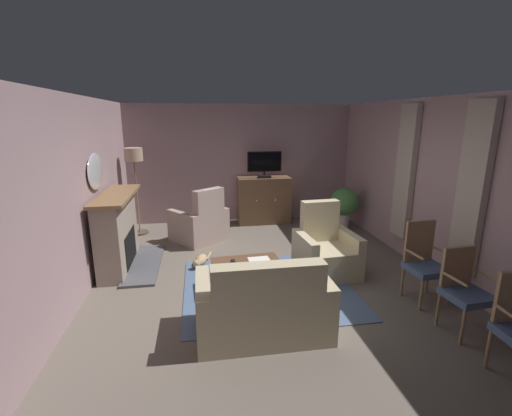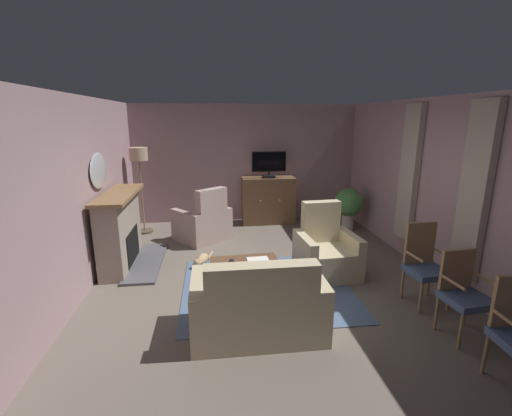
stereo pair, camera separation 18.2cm
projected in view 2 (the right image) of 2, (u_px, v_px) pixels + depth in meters
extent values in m
cube|color=#665B51|center=(269.00, 285.00, 5.13)|extent=(5.64, 7.31, 0.04)
cube|color=gray|center=(246.00, 164.00, 8.07)|extent=(5.64, 0.10, 2.64)
cube|color=gray|center=(71.00, 200.00, 4.49)|extent=(0.10, 7.31, 2.64)
cube|color=#A6858B|center=(444.00, 190.00, 5.11)|extent=(0.10, 7.31, 2.64)
cube|color=#B2A393|center=(475.00, 191.00, 4.37)|extent=(0.10, 0.44, 2.22)
cube|color=#B2A393|center=(409.00, 173.00, 5.81)|extent=(0.10, 0.44, 2.22)
cube|color=slate|center=(267.00, 288.00, 4.99)|extent=(2.34, 2.16, 0.01)
cube|color=#4C4C51|center=(147.00, 262.00, 5.83)|extent=(0.50, 1.64, 0.04)
cube|color=gray|center=(120.00, 231.00, 5.65)|extent=(0.36, 1.44, 1.15)
cube|color=black|center=(130.00, 246.00, 5.73)|extent=(0.10, 0.81, 0.52)
cube|color=olive|center=(119.00, 194.00, 5.51)|extent=(0.48, 1.60, 0.05)
ellipsoid|color=#B2B7BF|center=(99.00, 171.00, 5.38)|extent=(0.06, 0.79, 0.55)
cube|color=#4A3523|center=(268.00, 221.00, 8.12)|extent=(1.12, 0.43, 0.06)
cube|color=brown|center=(268.00, 200.00, 7.99)|extent=(1.18, 0.49, 1.05)
sphere|color=tan|center=(261.00, 201.00, 7.70)|extent=(0.03, 0.03, 0.03)
sphere|color=tan|center=(280.00, 200.00, 7.75)|extent=(0.03, 0.03, 0.03)
cube|color=black|center=(269.00, 176.00, 7.81)|extent=(0.27, 0.20, 0.06)
cylinder|color=black|center=(269.00, 173.00, 7.79)|extent=(0.04, 0.04, 0.08)
cube|color=black|center=(269.00, 162.00, 7.72)|extent=(0.75, 0.05, 0.44)
cube|color=black|center=(269.00, 162.00, 7.70)|extent=(0.71, 0.01, 0.40)
cube|color=brown|center=(245.00, 263.00, 4.87)|extent=(0.97, 0.60, 0.03)
cylinder|color=brown|center=(271.00, 268.00, 5.20)|extent=(0.04, 0.04, 0.38)
cylinder|color=brown|center=(214.00, 272.00, 5.05)|extent=(0.04, 0.04, 0.38)
cylinder|color=brown|center=(278.00, 281.00, 4.78)|extent=(0.04, 0.04, 0.38)
cylinder|color=brown|center=(216.00, 286.00, 4.63)|extent=(0.04, 0.04, 0.38)
cube|color=black|center=(232.00, 262.00, 4.83)|extent=(0.06, 0.17, 0.02)
cube|color=silver|center=(258.00, 260.00, 4.93)|extent=(0.31, 0.23, 0.01)
cube|color=tan|center=(258.00, 313.00, 3.94)|extent=(1.15, 0.86, 0.43)
cube|color=tan|center=(262.00, 289.00, 3.50)|extent=(1.15, 0.20, 0.52)
cube|color=tan|center=(199.00, 308.00, 3.83)|extent=(0.15, 0.86, 0.65)
cube|color=tan|center=(314.00, 301.00, 3.99)|extent=(0.15, 0.86, 0.65)
cube|color=#B2A899|center=(259.00, 292.00, 3.73)|extent=(0.37, 0.15, 0.36)
cube|color=tan|center=(327.00, 261.00, 5.35)|extent=(0.65, 0.86, 0.45)
cube|color=tan|center=(321.00, 221.00, 5.52)|extent=(0.60, 0.22, 0.64)
cube|color=tan|center=(349.00, 254.00, 5.39)|extent=(0.19, 0.82, 0.65)
cube|color=tan|center=(304.00, 257.00, 5.26)|extent=(0.19, 0.82, 0.65)
cube|color=#A3897F|center=(202.00, 229.00, 6.95)|extent=(1.01, 1.03, 0.43)
cube|color=#A3897F|center=(211.00, 205.00, 6.60)|extent=(0.61, 0.54, 0.63)
cube|color=#A3897F|center=(186.00, 228.00, 6.66)|extent=(0.61, 0.72, 0.63)
cube|color=#A3897F|center=(217.00, 220.00, 7.19)|extent=(0.61, 0.72, 0.63)
cube|color=white|center=(214.00, 195.00, 6.50)|extent=(0.32, 0.26, 0.24)
cylinder|color=#93704C|center=(485.00, 354.00, 3.28)|extent=(0.04, 0.04, 0.41)
cylinder|color=#93704C|center=(511.00, 323.00, 2.96)|extent=(0.06, 0.39, 0.03)
cube|color=#42567A|center=(467.00, 300.00, 3.77)|extent=(0.47, 0.46, 0.08)
cube|color=#93704C|center=(457.00, 271.00, 3.89)|extent=(0.40, 0.07, 0.50)
cylinder|color=#93704C|center=(461.00, 332.00, 3.62)|extent=(0.04, 0.04, 0.41)
cylinder|color=#93704C|center=(492.00, 327.00, 3.70)|extent=(0.04, 0.04, 0.41)
cylinder|color=#93704C|center=(437.00, 313.00, 3.97)|extent=(0.04, 0.04, 0.41)
cylinder|color=#93704C|center=(466.00, 309.00, 4.04)|extent=(0.04, 0.04, 0.41)
cylinder|color=#93704C|center=(486.00, 279.00, 3.76)|extent=(0.06, 0.34, 0.03)
cylinder|color=#93704C|center=(453.00, 282.00, 3.68)|extent=(0.06, 0.34, 0.03)
cube|color=#42567A|center=(427.00, 272.00, 4.46)|extent=(0.49, 0.47, 0.08)
cube|color=#93704C|center=(420.00, 244.00, 4.57)|extent=(0.42, 0.07, 0.59)
cylinder|color=#93704C|center=(421.00, 298.00, 4.30)|extent=(0.04, 0.04, 0.41)
cylinder|color=#93704C|center=(449.00, 295.00, 4.38)|extent=(0.04, 0.04, 0.41)
cylinder|color=#93704C|center=(402.00, 284.00, 4.66)|extent=(0.04, 0.04, 0.41)
cylinder|color=#93704C|center=(429.00, 281.00, 4.74)|extent=(0.04, 0.04, 0.41)
cylinder|color=#93704C|center=(444.00, 254.00, 4.44)|extent=(0.06, 0.35, 0.03)
cylinder|color=#93704C|center=(414.00, 257.00, 4.36)|extent=(0.06, 0.35, 0.03)
cylinder|color=beige|center=(347.00, 222.00, 7.51)|extent=(0.25, 0.25, 0.35)
sphere|color=#4C8E47|center=(349.00, 202.00, 7.40)|extent=(0.59, 0.59, 0.59)
ellipsoid|color=tan|center=(202.00, 259.00, 5.80)|extent=(0.27, 0.38, 0.16)
sphere|color=tan|center=(197.00, 263.00, 5.59)|extent=(0.12, 0.12, 0.12)
cone|color=tan|center=(199.00, 260.00, 5.57)|extent=(0.04, 0.04, 0.04)
cone|color=tan|center=(195.00, 259.00, 5.59)|extent=(0.04, 0.04, 0.04)
cylinder|color=tan|center=(210.00, 255.00, 6.06)|extent=(0.11, 0.22, 0.08)
cylinder|color=#4C4233|center=(145.00, 231.00, 7.43)|extent=(0.35, 0.35, 0.04)
cylinder|color=olive|center=(142.00, 197.00, 7.25)|extent=(0.03, 0.03, 1.51)
cylinder|color=tan|center=(138.00, 154.00, 7.03)|extent=(0.35, 0.35, 0.26)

